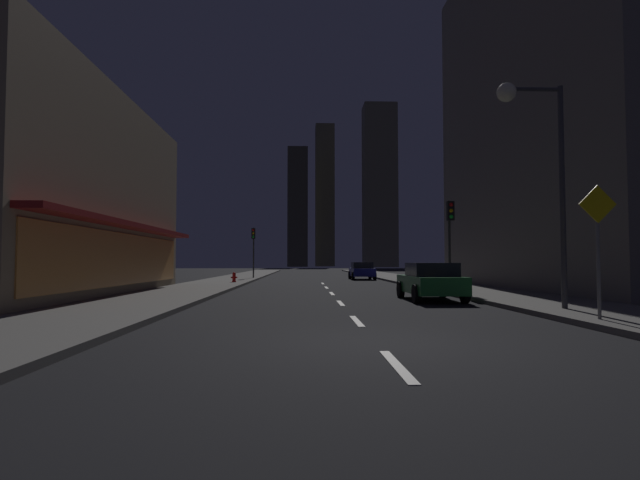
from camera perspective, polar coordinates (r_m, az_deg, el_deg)
ground_plane at (r=41.00m, az=-0.14°, el=-4.73°), size 78.00×136.00×0.10m
sidewalk_right at (r=41.81m, az=9.52°, el=-4.48°), size 4.00×76.00×0.15m
sidewalk_left at (r=41.36m, az=-9.91°, el=-4.50°), size 4.00×76.00×0.15m
lane_marking_center at (r=20.05m, az=1.85°, el=-6.82°), size 0.16×28.20×0.01m
building_storefront_left at (r=24.35m, az=-31.99°, el=4.55°), size 9.85×16.80×8.71m
building_apartment_right at (r=30.80m, az=30.05°, el=14.11°), size 11.00×20.00×20.30m
skyscraper_distant_tall at (r=143.14m, az=-2.64°, el=3.87°), size 5.89×6.79×35.05m
skyscraper_distant_mid at (r=155.54m, az=0.55°, el=5.21°), size 5.96×8.02×45.08m
skyscraper_distant_short at (r=135.32m, az=7.05°, el=6.37°), size 8.99×7.14×44.93m
skyscraper_distant_slender at (r=165.65m, az=6.38°, el=5.73°), size 5.82×5.26×50.70m
car_parked_near at (r=19.26m, az=12.91°, el=-4.74°), size 1.98×4.24×1.45m
car_parked_far at (r=40.75m, az=4.96°, el=-3.62°), size 1.98×4.24×1.45m
fire_hydrant_far_left at (r=32.50m, az=-10.10°, el=-4.36°), size 0.42×0.30×0.65m
traffic_light_near_right at (r=23.28m, az=15.10°, el=1.70°), size 0.32×0.48×4.20m
traffic_light_far_left at (r=40.86m, az=-7.85°, el=-0.16°), size 0.32×0.48×4.20m
street_lamp_right at (r=15.70m, az=23.87°, el=10.81°), size 1.96×0.56×6.58m
pedestrian_crossing_sign at (r=13.12m, az=29.96°, el=0.06°), size 0.91×0.08×3.15m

